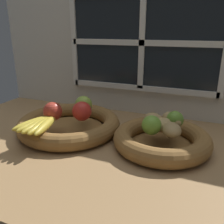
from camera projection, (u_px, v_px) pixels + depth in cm
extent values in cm
cube|color=#9E774C|center=(117.00, 142.00, 85.23)|extent=(140.00, 90.00, 3.00)
cube|color=silver|center=(143.00, 51.00, 101.92)|extent=(140.00, 3.00, 55.00)
cube|color=black|center=(142.00, 43.00, 99.11)|extent=(64.00, 0.80, 38.00)
cube|color=white|center=(142.00, 43.00, 98.58)|extent=(2.40, 1.20, 38.00)
cube|color=white|center=(142.00, 43.00, 98.58)|extent=(64.00, 1.20, 2.40)
cube|color=white|center=(74.00, 41.00, 110.02)|extent=(2.40, 1.20, 40.40)
cube|color=white|center=(140.00, 88.00, 104.83)|extent=(64.00, 1.20, 2.40)
cylinder|color=brown|center=(70.00, 130.00, 90.42)|extent=(26.11, 26.11, 1.00)
torus|color=brown|center=(69.00, 124.00, 89.62)|extent=(37.70, 37.70, 5.86)
cylinder|color=brown|center=(161.00, 146.00, 78.09)|extent=(20.80, 20.80, 1.00)
torus|color=brown|center=(162.00, 139.00, 77.29)|extent=(31.23, 31.23, 5.86)
sphere|color=#B73828|center=(53.00, 111.00, 83.78)|extent=(6.67, 6.67, 6.67)
sphere|color=#8CAD3D|center=(84.00, 105.00, 91.49)|extent=(6.60, 6.60, 6.60)
sphere|color=red|center=(82.00, 111.00, 83.72)|extent=(6.83, 6.83, 6.83)
ellipsoid|color=gold|center=(35.00, 123.00, 78.96)|extent=(7.79, 16.44, 2.90)
ellipsoid|color=gold|center=(37.00, 123.00, 78.33)|extent=(5.70, 16.60, 2.90)
ellipsoid|color=gold|center=(40.00, 124.00, 77.83)|extent=(3.51, 16.44, 2.90)
ellipsoid|color=gold|center=(43.00, 124.00, 77.46)|extent=(4.51, 16.55, 2.90)
ellipsoid|color=gold|center=(46.00, 125.00, 77.23)|extent=(6.66, 16.56, 2.90)
sphere|color=brown|center=(56.00, 116.00, 84.86)|extent=(2.61, 2.61, 2.61)
ellipsoid|color=#A38451|center=(172.00, 130.00, 71.56)|extent=(7.94, 9.11, 4.26)
ellipsoid|color=#A38451|center=(153.00, 120.00, 79.45)|extent=(9.36, 9.50, 4.41)
ellipsoid|color=tan|center=(172.00, 120.00, 78.75)|extent=(9.27, 9.24, 4.87)
ellipsoid|color=tan|center=(163.00, 125.00, 75.65)|extent=(6.43, 8.34, 4.11)
sphere|color=#6B9E33|center=(152.00, 125.00, 72.80)|extent=(6.00, 6.00, 6.00)
sphere|color=olive|center=(175.00, 120.00, 77.78)|extent=(5.63, 5.63, 5.63)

